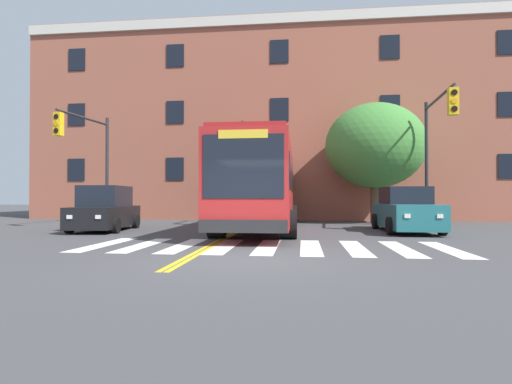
% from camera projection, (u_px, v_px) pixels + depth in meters
% --- Properties ---
extents(ground_plane, '(120.00, 120.00, 0.00)m').
position_uv_depth(ground_plane, '(243.00, 259.00, 8.88)').
color(ground_plane, '#424244').
extents(crosswalk, '(10.18, 3.57, 0.01)m').
position_uv_depth(crosswalk, '(267.00, 247.00, 11.13)').
color(crosswalk, white).
rests_on(crosswalk, ground).
extents(lane_line_yellow_inner, '(0.12, 36.00, 0.01)m').
position_uv_depth(lane_line_yellow_inner, '(259.00, 219.00, 25.24)').
color(lane_line_yellow_inner, gold).
rests_on(lane_line_yellow_inner, ground).
extents(lane_line_yellow_outer, '(0.12, 36.00, 0.01)m').
position_uv_depth(lane_line_yellow_outer, '(261.00, 219.00, 25.22)').
color(lane_line_yellow_outer, gold).
rests_on(lane_line_yellow_outer, ground).
extents(city_bus, '(3.03, 12.38, 3.54)m').
position_uv_depth(city_bus, '(262.00, 185.00, 17.18)').
color(city_bus, '#B22323').
rests_on(city_bus, ground).
extents(car_black_near_lane, '(2.33, 4.24, 1.85)m').
position_uv_depth(car_black_near_lane, '(105.00, 210.00, 16.55)').
color(car_black_near_lane, black).
rests_on(car_black_near_lane, ground).
extents(car_teal_far_lane, '(2.06, 4.67, 1.80)m').
position_uv_depth(car_teal_far_lane, '(405.00, 211.00, 15.97)').
color(car_teal_far_lane, '#236B70').
rests_on(car_teal_far_lane, ground).
extents(car_silver_behind_bus, '(2.13, 4.53, 1.91)m').
position_uv_depth(car_silver_behind_bus, '(269.00, 205.00, 27.58)').
color(car_silver_behind_bus, '#B7BABF').
rests_on(car_silver_behind_bus, ground).
extents(traffic_light_near_corner, '(0.50, 4.20, 5.82)m').
position_uv_depth(traffic_light_near_corner, '(436.00, 135.00, 16.96)').
color(traffic_light_near_corner, '#28282D').
rests_on(traffic_light_near_corner, ground).
extents(traffic_light_far_corner, '(0.69, 3.77, 5.49)m').
position_uv_depth(traffic_light_far_corner, '(88.00, 148.00, 19.06)').
color(traffic_light_far_corner, '#28282D').
rests_on(traffic_light_far_corner, ground).
extents(traffic_light_overhead, '(0.34, 2.79, 5.14)m').
position_uv_depth(traffic_light_overhead, '(247.00, 155.00, 19.46)').
color(traffic_light_overhead, '#28282D').
rests_on(traffic_light_overhead, ground).
extents(street_tree_curbside_large, '(7.31, 7.31, 6.40)m').
position_uv_depth(street_tree_curbside_large, '(375.00, 146.00, 21.29)').
color(street_tree_curbside_large, brown).
rests_on(street_tree_curbside_large, ground).
extents(building_facade, '(32.18, 7.85, 12.51)m').
position_uv_depth(building_facade, '(282.00, 127.00, 27.70)').
color(building_facade, '#9E5642').
rests_on(building_facade, ground).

